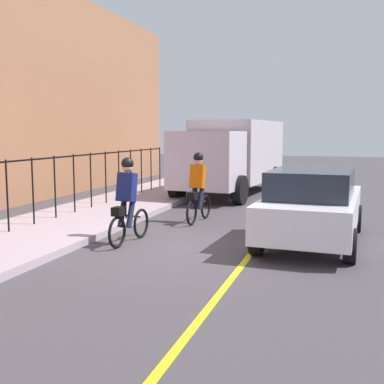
% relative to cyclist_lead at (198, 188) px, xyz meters
% --- Properties ---
extents(ground_plane, '(80.00, 80.00, 0.00)m').
position_rel_cyclist_lead_xyz_m(ground_plane, '(-2.71, -0.35, -0.91)').
color(ground_plane, '#433C42').
extents(lane_line_centre, '(36.00, 0.12, 0.01)m').
position_rel_cyclist_lead_xyz_m(lane_line_centre, '(-2.71, -1.95, -0.91)').
color(lane_line_centre, yellow).
rests_on(lane_line_centre, ground).
extents(sidewalk, '(40.00, 3.20, 0.15)m').
position_rel_cyclist_lead_xyz_m(sidewalk, '(-2.71, 3.05, -0.84)').
color(sidewalk, '#A5909A').
rests_on(sidewalk, ground).
extents(iron_fence, '(15.73, 0.04, 1.60)m').
position_rel_cyclist_lead_xyz_m(iron_fence, '(-1.71, 3.45, 0.30)').
color(iron_fence, black).
rests_on(iron_fence, sidewalk).
extents(cyclist_lead, '(1.71, 0.38, 1.83)m').
position_rel_cyclist_lead_xyz_m(cyclist_lead, '(0.00, 0.00, 0.00)').
color(cyclist_lead, black).
rests_on(cyclist_lead, ground).
extents(cyclist_follow, '(1.71, 0.38, 1.83)m').
position_rel_cyclist_lead_xyz_m(cyclist_follow, '(-2.78, 0.70, 0.00)').
color(cyclist_follow, black).
rests_on(cyclist_follow, ground).
extents(patrol_sedan, '(4.49, 2.11, 1.58)m').
position_rel_cyclist_lead_xyz_m(patrol_sedan, '(-1.51, -2.99, -0.09)').
color(patrol_sedan, white).
rests_on(patrol_sedan, ground).
extents(box_truck_background, '(6.91, 3.08, 2.78)m').
position_rel_cyclist_lead_xyz_m(box_truck_background, '(6.00, 0.46, 0.64)').
color(box_truck_background, '#B9ADB6').
rests_on(box_truck_background, ground).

